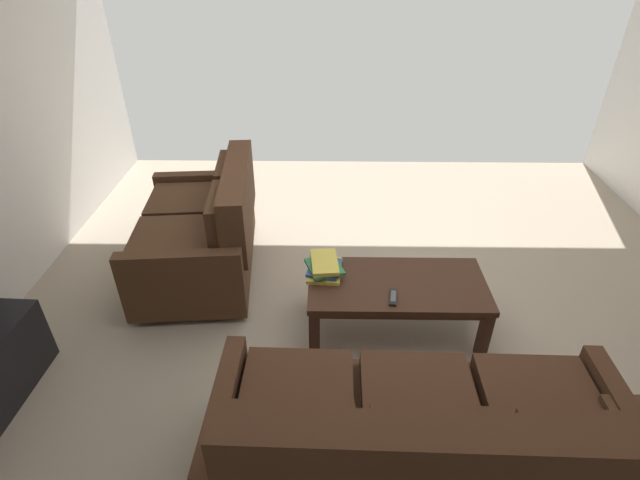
% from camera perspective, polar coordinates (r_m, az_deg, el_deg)
% --- Properties ---
extents(ground_plane, '(5.57, 5.70, 0.01)m').
position_cam_1_polar(ground_plane, '(3.56, 7.10, -9.66)').
color(ground_plane, tan).
extents(sofa_main, '(2.00, 0.87, 0.84)m').
position_cam_1_polar(sofa_main, '(2.50, 11.87, -22.63)').
color(sofa_main, black).
rests_on(sofa_main, ground).
extents(loveseat_near, '(0.98, 1.41, 0.92)m').
position_cam_1_polar(loveseat_near, '(3.91, -13.63, 0.96)').
color(loveseat_near, black).
rests_on(loveseat_near, ground).
extents(coffee_table, '(1.19, 0.59, 0.41)m').
position_cam_1_polar(coffee_table, '(3.29, 9.11, -5.89)').
color(coffee_table, '#3D2316').
rests_on(coffee_table, ground).
extents(book_stack, '(0.28, 0.33, 0.10)m').
position_cam_1_polar(book_stack, '(3.28, 0.54, -3.22)').
color(book_stack, '#E0CC4C').
rests_on(book_stack, coffee_table).
extents(tv_remote, '(0.07, 0.16, 0.02)m').
position_cam_1_polar(tv_remote, '(3.12, 8.71, -6.74)').
color(tv_remote, black).
rests_on(tv_remote, coffee_table).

